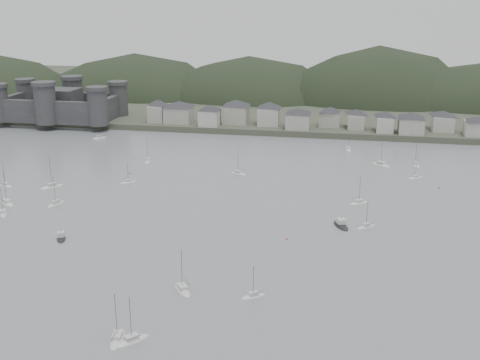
# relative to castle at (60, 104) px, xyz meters

# --- Properties ---
(ground) EXTENTS (900.00, 900.00, 0.00)m
(ground) POSITION_rel_castle_xyz_m (120.00, -179.80, -10.96)
(ground) COLOR slate
(ground) RESTS_ON ground
(far_shore_land) EXTENTS (900.00, 250.00, 3.00)m
(far_shore_land) POSITION_rel_castle_xyz_m (120.00, 115.20, -9.46)
(far_shore_land) COLOR #383D2D
(far_shore_land) RESTS_ON ground
(forested_ridge) EXTENTS (851.55, 103.94, 102.57)m
(forested_ridge) POSITION_rel_castle_xyz_m (124.83, 89.60, -22.25)
(forested_ridge) COLOR black
(forested_ridge) RESTS_ON ground
(castle) EXTENTS (66.00, 43.00, 20.00)m
(castle) POSITION_rel_castle_xyz_m (0.00, 0.00, 0.00)
(castle) COLOR #303032
(castle) RESTS_ON far_shore_land
(waterfront_town) EXTENTS (451.48, 28.46, 12.92)m
(waterfront_town) POSITION_rel_castle_xyz_m (170.59, 3.54, -2.30)
(waterfront_town) COLOR gray
(waterfront_town) RESTS_ON far_shore_land
(sailboat_lead) EXTENTS (6.53, 6.79, 9.79)m
(sailboat_lead) POSITION_rel_castle_xyz_m (35.04, -29.80, -10.78)
(sailboat_lead) COLOR silver
(sailboat_lead) RESTS_ON ground
(moored_fleet) EXTENTS (197.20, 178.47, 12.72)m
(moored_fleet) POSITION_rel_castle_xyz_m (111.25, -120.36, -10.79)
(moored_fleet) COLOR silver
(moored_fleet) RESTS_ON ground
(motor_launch_near) EXTENTS (6.53, 9.23, 4.07)m
(motor_launch_near) POSITION_rel_castle_xyz_m (155.57, -126.94, -10.68)
(motor_launch_near) COLOR black
(motor_launch_near) RESTS_ON ground
(motor_launch_far) EXTENTS (5.34, 7.29, 3.67)m
(motor_launch_far) POSITION_rel_castle_xyz_m (76.70, -152.43, -10.66)
(motor_launch_far) COLOR black
(motor_launch_far) RESTS_ON ground
(mooring_buoys) EXTENTS (143.69, 102.85, 0.70)m
(mooring_buoys) POSITION_rel_castle_xyz_m (102.82, -107.14, -10.81)
(mooring_buoys) COLOR #AD5439
(mooring_buoys) RESTS_ON ground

